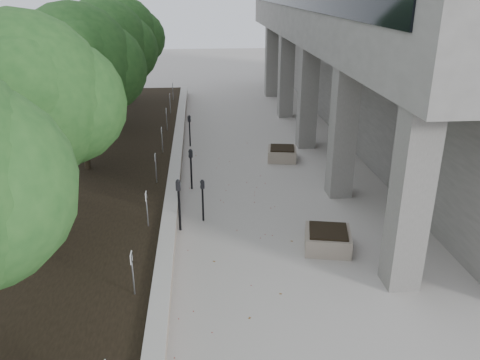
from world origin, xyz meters
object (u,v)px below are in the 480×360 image
crabapple_tree_2 (28,133)px  planter_back (282,153)px  crabapple_tree_4 (105,65)px  crabapple_tree_5 (122,50)px  parking_meter_2 (179,205)px  parking_meter_5 (190,131)px  parking_meter_4 (191,169)px  parking_meter_3 (203,200)px  planter_front (328,239)px  crabapple_tree_3 (78,89)px

crabapple_tree_2 → planter_back: crabapple_tree_2 is taller
crabapple_tree_2 → crabapple_tree_4: size_ratio=1.00×
crabapple_tree_5 → parking_meter_2: (3.25, -14.03, -2.37)m
crabapple_tree_2 → parking_meter_5: crabapple_tree_2 is taller
crabapple_tree_2 → parking_meter_4: 5.76m
crabapple_tree_2 → parking_meter_3: 4.85m
parking_meter_2 → parking_meter_5: 7.45m
parking_meter_2 → parking_meter_5: size_ratio=1.13×
crabapple_tree_2 → planter_front: (7.00, -0.35, -2.86)m
crabapple_tree_3 → crabapple_tree_5: 10.00m
parking_meter_3 → planter_back: bearing=40.4°
crabapple_tree_2 → planter_back: bearing=42.7°
crabapple_tree_4 → parking_meter_4: bearing=-60.1°
planter_front → parking_meter_3: bearing=149.6°
parking_meter_5 → planter_back: 4.06m
parking_meter_4 → parking_meter_5: (-0.10, 4.57, -0.03)m
crabapple_tree_4 → parking_meter_3: (3.88, -8.52, -2.49)m
crabapple_tree_5 → parking_meter_5: size_ratio=4.12×
crabapple_tree_3 → parking_meter_4: 4.45m
crabapple_tree_5 → parking_meter_4: (3.54, -11.16, -2.43)m
crabapple_tree_3 → planter_back: 7.66m
crabapple_tree_4 → parking_meter_2: (3.25, -9.03, -2.37)m
parking_meter_4 → planter_back: parking_meter_4 is taller
crabapple_tree_4 → planter_front: (7.00, -10.35, -2.86)m
parking_meter_3 → crabapple_tree_5: bearing=88.4°
parking_meter_4 → parking_meter_3: bearing=-101.1°
parking_meter_2 → planter_back: 6.62m
parking_meter_2 → parking_meter_4: (0.29, 2.87, -0.06)m
crabapple_tree_5 → crabapple_tree_2: bearing=-90.0°
crabapple_tree_2 → parking_meter_3: size_ratio=4.33×
parking_meter_3 → parking_meter_5: parking_meter_5 is taller
crabapple_tree_4 → parking_meter_2: 9.89m
crabapple_tree_2 → crabapple_tree_3: size_ratio=1.00×
crabapple_tree_4 → parking_meter_3: bearing=-65.5°
parking_meter_2 → planter_front: (3.75, -1.32, -0.48)m
parking_meter_5 → crabapple_tree_2: bearing=-91.5°
crabapple_tree_2 → crabapple_tree_4: bearing=90.0°
crabapple_tree_5 → crabapple_tree_4: bearing=-90.0°
crabapple_tree_3 → crabapple_tree_5: same height
parking_meter_3 → parking_meter_4: parking_meter_4 is taller
crabapple_tree_4 → parking_meter_3: crabapple_tree_4 is taller
crabapple_tree_2 → parking_meter_4: crabapple_tree_2 is taller
parking_meter_2 → planter_back: bearing=58.2°
parking_meter_5 → crabapple_tree_4: bearing=175.9°
crabapple_tree_5 → parking_meter_2: crabapple_tree_5 is taller
crabapple_tree_2 → parking_meter_5: 9.42m
crabapple_tree_5 → parking_meter_5: bearing=-62.4°
planter_back → crabapple_tree_4: bearing=152.8°
crabapple_tree_2 → parking_meter_4: size_ratio=3.95×
crabapple_tree_5 → planter_front: (7.00, -15.35, -2.86)m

